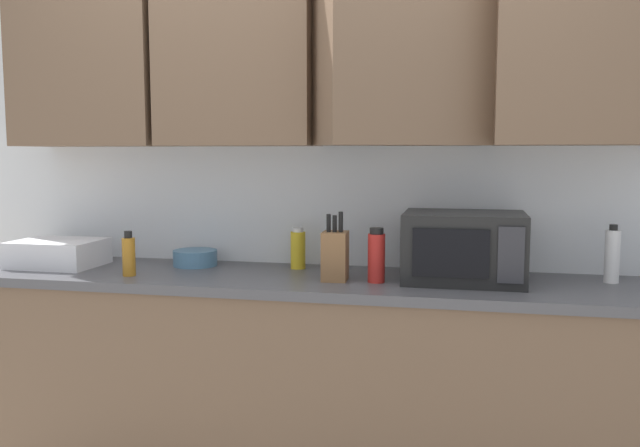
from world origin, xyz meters
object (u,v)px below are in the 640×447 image
Objects in this scene: microwave at (464,247)px; bowl_ceramic_small at (195,258)px; knife_block at (335,255)px; bottle_white_jar at (612,256)px; bottle_amber_vinegar at (129,256)px; dish_rack at (58,253)px; bottle_yellow_mustard at (298,249)px; bottle_red_sauce at (376,256)px.

bowl_ceramic_small is (-1.21, 0.11, -0.10)m from microwave.
knife_block is at bearing -16.44° from bowl_ceramic_small.
bottle_amber_vinegar is at bearing -171.90° from bottle_white_jar.
bottle_yellow_mustard is at bearing 8.96° from dish_rack.
bottle_amber_vinegar is (-1.97, -0.28, -0.02)m from bottle_white_jar.
bottle_yellow_mustard is 0.92× the size of bowl_ceramic_small.
bottle_amber_vinegar is 1.03× the size of bottle_yellow_mustard.
bottle_white_jar is (0.58, 0.10, -0.03)m from microwave.
dish_rack is 0.47m from bottle_amber_vinegar.
microwave reaches higher than bottle_red_sauce.
bottle_red_sauce is (-0.34, -0.10, -0.03)m from microwave.
dish_rack is 1.34× the size of knife_block.
bowl_ceramic_small is (-0.70, 0.21, -0.07)m from knife_block.
bottle_red_sauce is at bearing -1.14° from knife_block.
bottle_red_sauce is 1.18× the size of bottle_yellow_mustard.
microwave is at bearing 0.94° from dish_rack.
bottle_amber_vinegar is (0.44, -0.15, 0.03)m from dish_rack.
knife_block is 0.32m from bottle_yellow_mustard.
microwave is 2.38× the size of bowl_ceramic_small.
microwave is 2.51× the size of bottle_amber_vinegar.
bottle_yellow_mustard is at bearing 168.91° from microwave.
bottle_amber_vinegar is 0.35m from bowl_ceramic_small.
bottle_red_sauce is at bearing -13.56° from bowl_ceramic_small.
microwave is 2.58× the size of bottle_yellow_mustard.
bottle_white_jar reaches higher than bottle_yellow_mustard.
knife_block reaches higher than microwave.
bottle_white_jar is at bearing 11.82° from bottle_red_sauce.
bottle_red_sauce is at bearing -164.27° from microwave.
bowl_ceramic_small is (-0.87, 0.21, -0.07)m from bottle_red_sauce.
dish_rack is at bearing 177.26° from knife_block.
microwave is 2.04× the size of bottle_white_jar.
knife_block is at bearing 5.88° from bottle_amber_vinegar.
microwave is at bearing 15.73° from bottle_red_sauce.
microwave is 0.36m from bottle_red_sauce.
bottle_white_jar is at bearing 9.85° from knife_block.
bottle_amber_vinegar reaches higher than bottle_yellow_mustard.
microwave is 1.22m from bowl_ceramic_small.
knife_block is at bearing -170.15° from bottle_white_jar.
bottle_white_jar is 1.26× the size of bottle_yellow_mustard.
bottle_red_sauce is 0.45m from bottle_yellow_mustard.
microwave is at bearing -11.09° from bottle_yellow_mustard.
bottle_red_sauce is (-0.92, -0.19, -0.00)m from bottle_white_jar.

